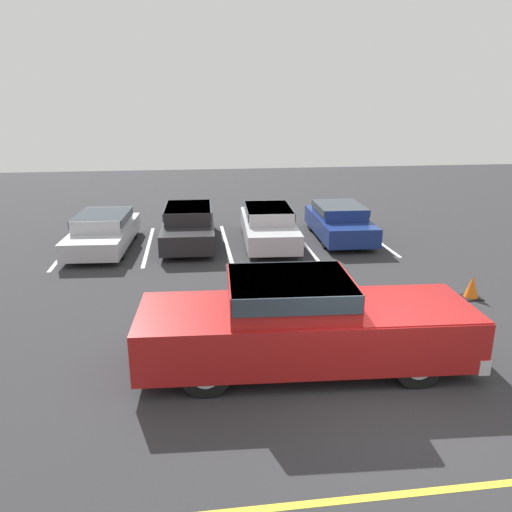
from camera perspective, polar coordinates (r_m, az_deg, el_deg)
name	(u,v)px	position (r m, az deg, el deg)	size (l,w,h in m)	color
ground_plane	(365,389)	(9.15, 12.31, -14.58)	(60.00, 60.00, 0.00)	#2D2D30
stall_stripe_a	(68,248)	(18.08, -20.73, 0.81)	(0.12, 4.99, 0.01)	white
stall_stripe_b	(149,246)	(17.65, -12.19, 1.18)	(0.12, 4.99, 0.01)	white
stall_stripe_c	(226,243)	(17.63, -3.42, 1.53)	(0.12, 4.99, 0.01)	white
stall_stripe_d	(301,240)	(18.02, 5.16, 1.83)	(0.12, 4.99, 0.01)	white
stall_stripe_e	(373,237)	(18.79, 13.22, 2.08)	(0.12, 4.99, 0.01)	white
aisle_stripe_foreground	(364,498)	(7.08, 12.24, -25.43)	(0.12, 7.03, 0.01)	yellow
pickup_truck	(307,323)	(9.28, 5.81, -7.58)	(6.21, 2.34, 1.76)	#A51919
parked_sedan_a	(103,230)	(17.58, -17.05, 2.87)	(2.06, 4.55, 1.18)	#B7BABF
parked_sedan_b	(189,224)	(17.63, -7.70, 3.70)	(1.88, 4.75, 1.29)	#232326
parked_sedan_c	(268,224)	(17.51, 1.43, 3.71)	(1.98, 4.78, 1.26)	#B7BABF
parked_sedan_d	(339,220)	(18.32, 9.50, 4.03)	(1.93, 4.30, 1.23)	navy
traffic_cone	(472,288)	(13.73, 23.44, -3.37)	(0.48, 0.48, 0.58)	black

